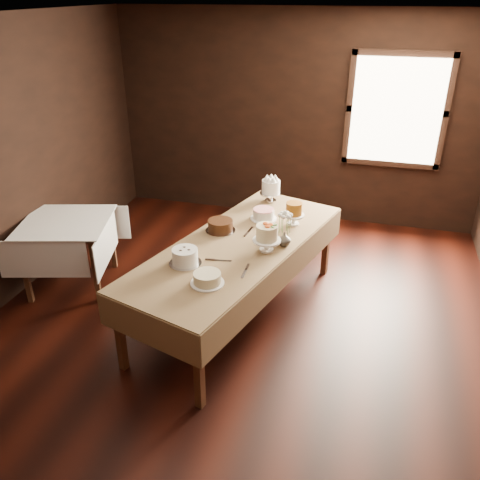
% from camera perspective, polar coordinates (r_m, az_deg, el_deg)
% --- Properties ---
extents(floor, '(5.00, 6.00, 0.01)m').
position_cam_1_polar(floor, '(4.84, -0.64, -11.10)').
color(floor, black).
rests_on(floor, ground).
extents(ceiling, '(5.00, 6.00, 0.01)m').
position_cam_1_polar(ceiling, '(3.81, -0.88, 24.14)').
color(ceiling, beige).
rests_on(ceiling, wall_back).
extents(wall_back, '(5.00, 0.02, 2.80)m').
position_cam_1_polar(wall_back, '(6.92, 6.34, 13.66)').
color(wall_back, black).
rests_on(wall_back, ground).
extents(window, '(1.10, 0.05, 1.30)m').
position_cam_1_polar(window, '(6.74, 17.62, 13.98)').
color(window, '#FFEABF').
rests_on(window, wall_back).
extents(display_table, '(1.74, 2.82, 0.82)m').
position_cam_1_polar(display_table, '(4.75, -0.24, -1.07)').
color(display_table, '#3F2517').
rests_on(display_table, ground).
extents(side_table, '(1.13, 1.13, 0.77)m').
position_cam_1_polar(side_table, '(5.63, -19.41, 1.20)').
color(side_table, '#3F2517').
rests_on(side_table, ground).
extents(cake_meringue, '(0.25, 0.25, 0.26)m').
position_cam_1_polar(cake_meringue, '(5.63, 3.57, 5.61)').
color(cake_meringue, silver).
rests_on(cake_meringue, display_table).
extents(cake_lattice, '(0.28, 0.28, 0.10)m').
position_cam_1_polar(cake_lattice, '(5.21, 2.74, 2.93)').
color(cake_lattice, white).
rests_on(cake_lattice, display_table).
extents(cake_caramel, '(0.23, 0.23, 0.25)m').
position_cam_1_polar(cake_caramel, '(5.09, 6.22, 2.91)').
color(cake_caramel, white).
rests_on(cake_caramel, display_table).
extents(cake_chocolate, '(0.30, 0.30, 0.12)m').
position_cam_1_polar(cake_chocolate, '(4.94, -2.28, 1.61)').
color(cake_chocolate, silver).
rests_on(cake_chocolate, display_table).
extents(cake_flowers, '(0.29, 0.29, 0.27)m').
position_cam_1_polar(cake_flowers, '(4.55, 3.11, 0.08)').
color(cake_flowers, white).
rests_on(cake_flowers, display_table).
extents(cake_swirl, '(0.29, 0.29, 0.15)m').
position_cam_1_polar(cake_swirl, '(4.37, -6.36, -1.98)').
color(cake_swirl, silver).
rests_on(cake_swirl, display_table).
extents(cake_cream, '(0.28, 0.28, 0.10)m').
position_cam_1_polar(cake_cream, '(4.08, -3.81, -4.49)').
color(cake_cream, white).
rests_on(cake_cream, display_table).
extents(cake_server_a, '(0.24, 0.06, 0.01)m').
position_cam_1_polar(cake_server_a, '(4.43, -1.94, -2.39)').
color(cake_server_a, silver).
rests_on(cake_server_a, display_table).
extents(cake_server_b, '(0.03, 0.24, 0.01)m').
position_cam_1_polar(cake_server_b, '(4.23, 0.47, -3.91)').
color(cake_server_b, silver).
rests_on(cake_server_b, display_table).
extents(cake_server_c, '(0.05, 0.24, 0.01)m').
position_cam_1_polar(cake_server_c, '(4.99, 1.19, 1.21)').
color(cake_server_c, silver).
rests_on(cake_server_c, display_table).
extents(cake_server_d, '(0.22, 0.13, 0.01)m').
position_cam_1_polar(cake_server_d, '(4.76, 4.90, -0.22)').
color(cake_server_d, silver).
rests_on(cake_server_d, display_table).
extents(flower_vase, '(0.15, 0.15, 0.13)m').
position_cam_1_polar(flower_vase, '(4.68, 5.12, 0.10)').
color(flower_vase, '#2D2823').
rests_on(flower_vase, display_table).
extents(flower_bouquet, '(0.14, 0.14, 0.20)m').
position_cam_1_polar(flower_bouquet, '(4.59, 5.21, 2.18)').
color(flower_bouquet, white).
rests_on(flower_bouquet, flower_vase).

